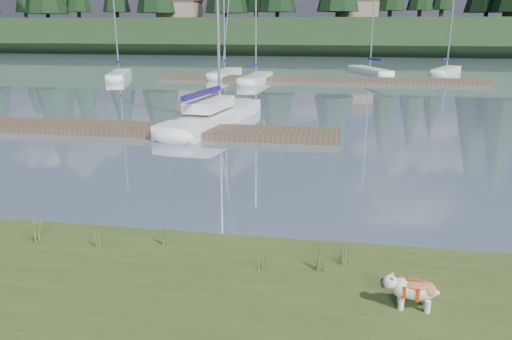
# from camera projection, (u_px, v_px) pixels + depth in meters

# --- Properties ---
(ground) EXTENTS (200.00, 200.00, 0.00)m
(ground) POSITION_uv_depth(u_px,v_px,m) (292.00, 81.00, 40.26)
(ground) COLOR slate
(ground) RESTS_ON ground
(ridge) EXTENTS (200.00, 20.00, 5.00)m
(ridge) POSITION_uv_depth(u_px,v_px,m) (318.00, 36.00, 80.23)
(ridge) COLOR black
(ridge) RESTS_ON ground
(bulldog) EXTENTS (0.82, 0.38, 0.49)m
(bulldog) POSITION_uv_depth(u_px,v_px,m) (413.00, 289.00, 7.39)
(bulldog) COLOR silver
(bulldog) RESTS_ON bank
(sailboat_main) EXTENTS (3.24, 9.47, 13.33)m
(sailboat_main) POSITION_uv_depth(u_px,v_px,m) (219.00, 112.00, 23.62)
(sailboat_main) COLOR white
(sailboat_main) RESTS_ON ground
(dock_near) EXTENTS (16.00, 2.00, 0.30)m
(dock_near) POSITION_uv_depth(u_px,v_px,m) (148.00, 130.00, 20.98)
(dock_near) COLOR #4C3D2C
(dock_near) RESTS_ON ground
(dock_far) EXTENTS (26.00, 2.20, 0.30)m
(dock_far) POSITION_uv_depth(u_px,v_px,m) (317.00, 79.00, 39.90)
(dock_far) COLOR #4C3D2C
(dock_far) RESTS_ON ground
(sailboat_bg_0) EXTENTS (3.26, 6.88, 9.98)m
(sailboat_bg_0) POSITION_uv_depth(u_px,v_px,m) (120.00, 74.00, 42.32)
(sailboat_bg_0) COLOR white
(sailboat_bg_0) RESTS_ON ground
(sailboat_bg_1) EXTENTS (1.76, 7.06, 10.54)m
(sailboat_bg_1) POSITION_uv_depth(u_px,v_px,m) (227.00, 72.00, 43.62)
(sailboat_bg_1) COLOR white
(sailboat_bg_1) RESTS_ON ground
(sailboat_bg_2) EXTENTS (1.87, 7.16, 10.73)m
(sailboat_bg_2) POSITION_uv_depth(u_px,v_px,m) (258.00, 77.00, 39.74)
(sailboat_bg_2) COLOR white
(sailboat_bg_2) RESTS_ON ground
(sailboat_bg_3) EXTENTS (4.19, 7.47, 11.04)m
(sailboat_bg_3) POSITION_uv_depth(u_px,v_px,m) (367.00, 70.00, 45.87)
(sailboat_bg_3) COLOR white
(sailboat_bg_3) RESTS_ON ground
(sailboat_bg_4) EXTENTS (3.89, 6.60, 9.94)m
(sailboat_bg_4) POSITION_uv_depth(u_px,v_px,m) (448.00, 70.00, 46.02)
(sailboat_bg_4) COLOR white
(sailboat_bg_4) RESTS_ON ground
(weed_0) EXTENTS (0.17, 0.14, 0.54)m
(weed_0) POSITION_uv_depth(u_px,v_px,m) (97.00, 235.00, 9.49)
(weed_0) COLOR #475B23
(weed_0) RESTS_ON bank
(weed_1) EXTENTS (0.17, 0.14, 0.58)m
(weed_1) POSITION_uv_depth(u_px,v_px,m) (165.00, 232.00, 9.58)
(weed_1) COLOR #475B23
(weed_1) RESTS_ON bank
(weed_2) EXTENTS (0.17, 0.14, 0.76)m
(weed_2) POSITION_uv_depth(u_px,v_px,m) (325.00, 253.00, 8.51)
(weed_2) COLOR #475B23
(weed_2) RESTS_ON bank
(weed_3) EXTENTS (0.17, 0.14, 0.61)m
(weed_3) POSITION_uv_depth(u_px,v_px,m) (34.00, 229.00, 9.70)
(weed_3) COLOR #475B23
(weed_3) RESTS_ON bank
(weed_4) EXTENTS (0.17, 0.14, 0.42)m
(weed_4) POSITION_uv_depth(u_px,v_px,m) (264.00, 260.00, 8.60)
(weed_4) COLOR #475B23
(weed_4) RESTS_ON bank
(weed_5) EXTENTS (0.17, 0.14, 0.60)m
(weed_5) POSITION_uv_depth(u_px,v_px,m) (345.00, 251.00, 8.76)
(weed_5) COLOR #475B23
(weed_5) RESTS_ON bank
(mud_lip) EXTENTS (60.00, 0.50, 0.14)m
(mud_lip) POSITION_uv_depth(u_px,v_px,m) (143.00, 243.00, 10.34)
(mud_lip) COLOR #33281C
(mud_lip) RESTS_ON ground
(house_0) EXTENTS (6.30, 5.30, 4.65)m
(house_0) POSITION_uv_depth(u_px,v_px,m) (180.00, 5.00, 79.53)
(house_0) COLOR gray
(house_0) RESTS_ON ridge
(house_1) EXTENTS (6.30, 5.30, 4.65)m
(house_1) POSITION_uv_depth(u_px,v_px,m) (358.00, 4.00, 76.03)
(house_1) COLOR gray
(house_1) RESTS_ON ridge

